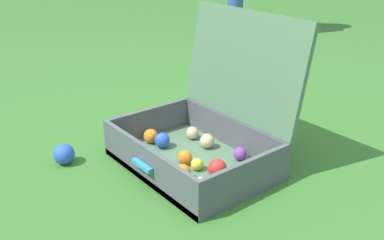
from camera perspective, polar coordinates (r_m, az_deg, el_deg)
name	(u,v)px	position (r m, az deg, el deg)	size (l,w,h in m)	color
ground_plane	(193,181)	(1.65, 0.10, -7.83)	(16.00, 16.00, 0.00)	#336B28
open_suitcase	(206,132)	(1.73, 1.80, -1.53)	(0.61, 0.54, 0.57)	#4C7051
stray_ball_on_grass	(64,154)	(1.82, -16.13, -4.21)	(0.08, 0.08, 0.08)	blue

